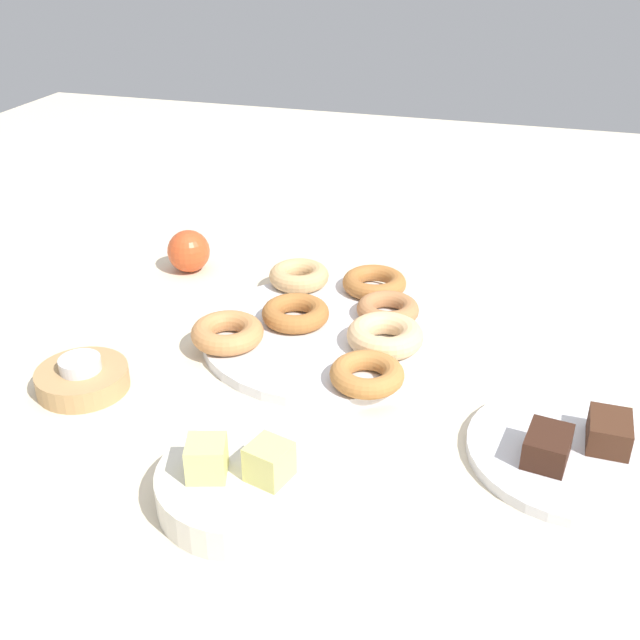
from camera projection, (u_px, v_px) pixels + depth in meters
The scene contains 18 objects.
ground_plane at pixel (327, 339), 0.99m from camera, with size 2.40×2.40×0.00m, color beige.
donut_plate at pixel (327, 334), 0.99m from camera, with size 0.32×0.32×0.01m, color silver.
donut_0 at pixel (385, 336), 0.94m from camera, with size 0.10×0.10×0.03m, color #EABC84.
donut_1 at pixel (388, 309), 1.01m from camera, with size 0.08×0.08×0.02m, color #B27547.
donut_2 at pixel (299, 276), 1.10m from camera, with size 0.09×0.09×0.03m, color tan.
donut_3 at pixel (296, 313), 1.00m from camera, with size 0.09×0.09×0.03m, color #AD6B33.
donut_4 at pixel (227, 333), 0.95m from camera, with size 0.09×0.09×0.03m, color #C6844C.
donut_5 at pixel (367, 374), 0.87m from camera, with size 0.09×0.09×0.02m, color #BC7A3D.
donut_6 at pixel (374, 283), 1.08m from camera, with size 0.09×0.09×0.02m, color #AD6B33.
cake_plate at pixel (573, 452), 0.78m from camera, with size 0.21×0.21×0.01m, color silver.
brownie_near at pixel (609, 432), 0.77m from camera, with size 0.04×0.05×0.03m, color #472819.
brownie_far at pixel (547, 447), 0.75m from camera, with size 0.04×0.05×0.03m, color #381E14.
candle_holder at pixel (83, 379), 0.88m from camera, with size 0.11×0.11×0.03m, color tan.
tealight at pixel (80, 364), 0.87m from camera, with size 0.05×0.05×0.01m, color silver.
fruit_bowl at pixel (242, 485), 0.72m from camera, with size 0.16×0.16×0.03m, color silver.
melon_chunk_left at pixel (269, 462), 0.69m from camera, with size 0.04×0.04×0.04m, color #DBD67A.
melon_chunk_right at pixel (207, 458), 0.70m from camera, with size 0.04×0.04×0.04m, color #DBD67A.
apple at pixel (189, 251), 1.16m from camera, with size 0.06×0.06×0.06m, color #CC4C23.
Camera 1 is at (-0.24, 0.83, 0.50)m, focal length 42.79 mm.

